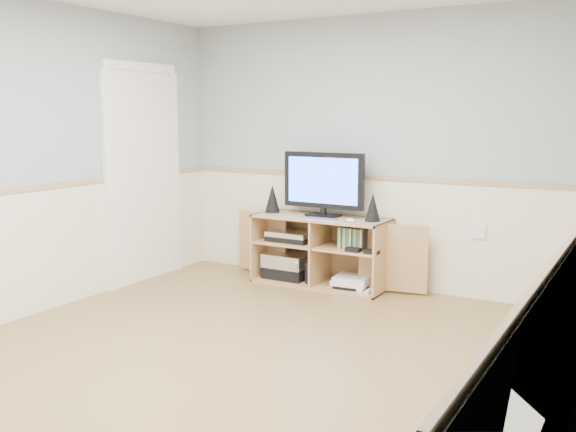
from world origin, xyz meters
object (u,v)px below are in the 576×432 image
object	(u,v)px
monitor	(324,182)
keyboard	(321,219)
game_consoles	(352,282)
media_cabinet	(323,249)

from	to	relation	value
monitor	keyboard	bearing A→B (deg)	-67.62
monitor	game_consoles	distance (m)	0.96
monitor	game_consoles	xyz separation A→B (m)	(0.33, -0.06, -0.90)
media_cabinet	game_consoles	size ratio (longest dim) A/B	4.42
game_consoles	media_cabinet	bearing A→B (deg)	168.20
monitor	keyboard	size ratio (longest dim) A/B	2.83
monitor	keyboard	world-z (taller)	monitor
media_cabinet	keyboard	size ratio (longest dim) A/B	7.00
keyboard	game_consoles	xyz separation A→B (m)	(0.25, 0.13, -0.59)
game_consoles	keyboard	bearing A→B (deg)	-153.33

